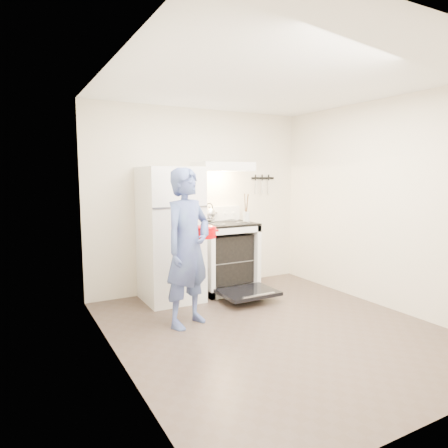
% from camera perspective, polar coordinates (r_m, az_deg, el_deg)
% --- Properties ---
extents(floor, '(3.60, 3.60, 0.00)m').
position_cam_1_polar(floor, '(4.36, 7.15, -14.60)').
color(floor, '#4A3C34').
rests_on(floor, ground).
extents(back_wall, '(3.20, 0.02, 2.50)m').
position_cam_1_polar(back_wall, '(5.61, -3.49, 3.45)').
color(back_wall, beige).
rests_on(back_wall, ground).
extents(refrigerator, '(0.70, 0.70, 1.70)m').
position_cam_1_polar(refrigerator, '(5.11, -7.66, -1.48)').
color(refrigerator, white).
rests_on(refrigerator, floor).
extents(stove_body, '(0.76, 0.65, 0.92)m').
position_cam_1_polar(stove_body, '(5.54, 0.18, -4.85)').
color(stove_body, white).
rests_on(stove_body, floor).
extents(cooktop, '(0.76, 0.65, 0.03)m').
position_cam_1_polar(cooktop, '(5.46, 0.18, 0.04)').
color(cooktop, black).
rests_on(cooktop, stove_body).
extents(backsplash, '(0.76, 0.07, 0.20)m').
position_cam_1_polar(backsplash, '(5.70, -1.21, 1.49)').
color(backsplash, white).
rests_on(backsplash, cooktop).
extents(oven_door, '(0.70, 0.54, 0.04)m').
position_cam_1_polar(oven_door, '(5.12, 3.44, -9.71)').
color(oven_door, black).
rests_on(oven_door, floor).
extents(oven_rack, '(0.60, 0.52, 0.01)m').
position_cam_1_polar(oven_rack, '(5.54, 0.18, -5.05)').
color(oven_rack, slate).
rests_on(oven_rack, stove_body).
extents(range_hood, '(0.76, 0.50, 0.12)m').
position_cam_1_polar(range_hood, '(5.49, -0.20, 8.18)').
color(range_hood, white).
rests_on(range_hood, back_wall).
extents(knife_strip, '(0.40, 0.02, 0.03)m').
position_cam_1_polar(knife_strip, '(6.11, 5.55, 6.54)').
color(knife_strip, black).
rests_on(knife_strip, back_wall).
extents(pizza_stone, '(0.36, 0.36, 0.02)m').
position_cam_1_polar(pizza_stone, '(5.56, 0.69, -4.86)').
color(pizza_stone, '#86634B').
rests_on(pizza_stone, oven_rack).
extents(tea_kettle, '(0.21, 0.18, 0.26)m').
position_cam_1_polar(tea_kettle, '(5.55, -2.12, 1.65)').
color(tea_kettle, silver).
rests_on(tea_kettle, cooktop).
extents(utensil_jar, '(0.10, 0.10, 0.13)m').
position_cam_1_polar(utensil_jar, '(5.38, 3.21, 1.10)').
color(utensil_jar, silver).
rests_on(utensil_jar, cooktop).
extents(person, '(0.72, 0.61, 1.68)m').
position_cam_1_polar(person, '(4.23, -5.20, -3.39)').
color(person, navy).
rests_on(person, floor).
extents(dutch_oven, '(0.32, 0.25, 0.22)m').
position_cam_1_polar(dutch_oven, '(4.58, -2.71, -1.26)').
color(dutch_oven, '#BD0005').
rests_on(dutch_oven, person).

